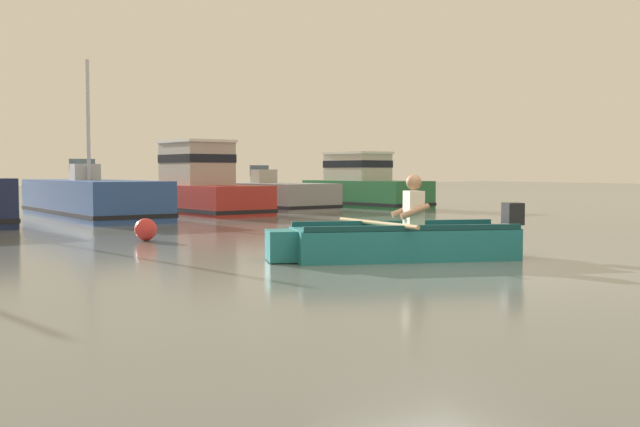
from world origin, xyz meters
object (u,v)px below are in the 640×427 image
at_px(moored_boat_green, 363,186).
at_px(mooring_buoy, 146,229).
at_px(moored_boat_red, 201,187).
at_px(rowboat_with_person, 398,241).
at_px(moored_boat_grey, 270,197).
at_px(moored_boat_blue, 91,199).

height_order(moored_boat_green, mooring_buoy, moored_boat_green).
height_order(moored_boat_red, mooring_buoy, moored_boat_red).
bearing_deg(moored_boat_green, mooring_buoy, -141.79).
distance_m(rowboat_with_person, mooring_buoy, 5.06).
bearing_deg(moored_boat_red, moored_boat_grey, 21.03).
distance_m(moored_boat_green, mooring_buoy, 13.44).
bearing_deg(moored_boat_blue, moored_boat_green, 5.51).
xyz_separation_m(rowboat_with_person, moored_boat_green, (8.45, 12.91, 0.46)).
xyz_separation_m(moored_boat_red, moored_boat_grey, (2.86, 1.10, -0.38)).
bearing_deg(moored_boat_grey, moored_boat_blue, -167.67).
bearing_deg(rowboat_with_person, moored_boat_grey, 69.22).
bearing_deg(moored_boat_grey, moored_boat_red, -158.97).
height_order(moored_boat_grey, moored_boat_green, moored_boat_green).
bearing_deg(moored_boat_red, moored_boat_green, 6.21).
height_order(rowboat_with_person, mooring_buoy, rowboat_with_person).
distance_m(moored_boat_blue, moored_boat_green, 9.56).
relative_size(moored_boat_red, mooring_buoy, 12.42).
distance_m(moored_boat_grey, mooring_buoy, 11.29).
bearing_deg(rowboat_with_person, moored_boat_green, 56.78).
xyz_separation_m(moored_boat_green, mooring_buoy, (-10.55, -8.31, -0.51)).
xyz_separation_m(rowboat_with_person, mooring_buoy, (-2.10, 4.60, -0.05)).
bearing_deg(moored_boat_grey, moored_boat_green, -7.04).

